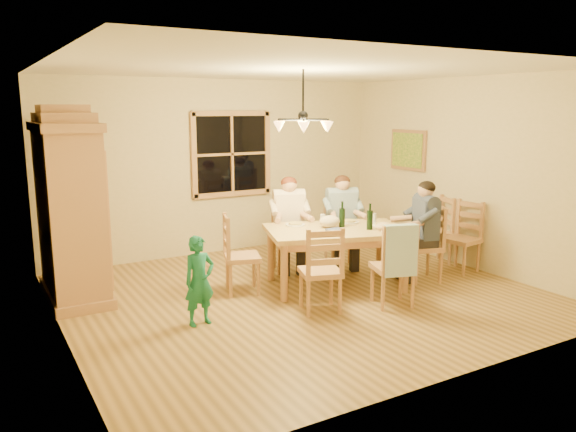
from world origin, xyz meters
TOP-DOWN VIEW (x-y plane):
  - floor at (0.00, 0.00)m, footprint 5.50×5.50m
  - ceiling at (0.00, 0.00)m, footprint 5.50×5.00m
  - wall_back at (0.00, 2.50)m, footprint 5.50×0.02m
  - wall_left at (-2.75, 0.00)m, footprint 0.02×5.00m
  - wall_right at (2.75, 0.00)m, footprint 0.02×5.00m
  - window at (0.20, 2.47)m, footprint 1.30×0.06m
  - painting at (2.71, 1.20)m, footprint 0.06×0.78m
  - chandelier at (-0.00, 0.00)m, footprint 0.77×0.68m
  - armoire at (-2.42, 1.29)m, footprint 0.66×1.40m
  - dining_table at (0.55, 0.08)m, footprint 1.97×1.54m
  - chair_far_left at (0.39, 0.99)m, footprint 0.55×0.53m
  - chair_far_right at (1.12, 0.75)m, footprint 0.55×0.53m
  - chair_near_left at (-0.11, -0.57)m, footprint 0.55×0.53m
  - chair_near_right at (0.71, -0.84)m, footprint 0.55×0.53m
  - chair_end_left at (-0.60, 0.44)m, footprint 0.53×0.55m
  - chair_end_right at (1.70, -0.29)m, footprint 0.53×0.55m
  - adult_woman at (0.39, 0.99)m, footprint 0.49×0.52m
  - adult_plaid_man at (1.12, 0.75)m, footprint 0.49×0.52m
  - adult_slate_man at (1.70, -0.29)m, footprint 0.52×0.49m
  - towel at (0.66, -1.02)m, footprint 0.39×0.21m
  - wine_bottle_a at (0.67, 0.13)m, footprint 0.08×0.08m
  - wine_bottle_b at (0.88, -0.18)m, footprint 0.08×0.08m
  - plate_woman at (0.20, 0.50)m, footprint 0.26×0.26m
  - plate_plaid at (0.91, 0.29)m, footprint 0.26×0.26m
  - plate_slate at (1.15, -0.09)m, footprint 0.26×0.26m
  - wine_glass_a at (0.53, 0.35)m, footprint 0.06×0.06m
  - wine_glass_b at (1.14, 0.06)m, footprint 0.06×0.06m
  - cap at (0.98, -0.34)m, footprint 0.20×0.20m
  - napkin at (0.43, -0.05)m, footprint 0.21×0.19m
  - cloth_bundle at (0.51, 0.17)m, footprint 0.28×0.22m
  - child at (-1.44, -0.28)m, footprint 0.38×0.28m
  - chair_spare_front at (2.45, -0.25)m, footprint 0.48×0.50m
  - chair_spare_back at (2.45, 0.27)m, footprint 0.54×0.55m

SIDE VIEW (x-z plane):
  - floor at x=0.00m, z-range 0.00..0.00m
  - chair_far_left at x=0.39m, z-range -0.19..0.80m
  - chair_far_right at x=1.12m, z-range -0.19..0.80m
  - chair_near_left at x=-0.11m, z-range -0.19..0.80m
  - chair_near_right at x=0.71m, z-range -0.19..0.80m
  - chair_end_left at x=-0.60m, z-range -0.19..0.80m
  - chair_end_right at x=1.70m, z-range -0.19..0.80m
  - chair_spare_front at x=2.45m, z-range -0.19..0.80m
  - chair_spare_back at x=2.45m, z-range -0.19..0.80m
  - child at x=-1.44m, z-range 0.00..0.96m
  - dining_table at x=0.55m, z-range 0.28..1.04m
  - towel at x=0.66m, z-range 0.41..0.99m
  - plate_woman at x=0.20m, z-range 0.76..0.78m
  - plate_plaid at x=0.91m, z-range 0.76..0.78m
  - plate_slate at x=1.15m, z-range 0.76..0.78m
  - napkin at x=0.43m, z-range 0.76..0.79m
  - cap at x=0.98m, z-range 0.76..0.87m
  - wine_glass_a at x=0.53m, z-range 0.76..0.90m
  - wine_glass_b at x=1.14m, z-range 0.76..0.90m
  - cloth_bundle at x=0.51m, z-range 0.76..0.91m
  - adult_woman at x=0.39m, z-range 0.40..1.28m
  - adult_plaid_man at x=1.12m, z-range 0.40..1.28m
  - adult_slate_man at x=1.70m, z-range 0.40..1.28m
  - wine_bottle_a at x=0.67m, z-range 0.76..1.09m
  - wine_bottle_b at x=0.88m, z-range 0.76..1.09m
  - armoire at x=-2.42m, z-range -0.09..2.21m
  - wall_back at x=0.00m, z-range 0.00..2.70m
  - wall_left at x=-2.75m, z-range 0.00..2.70m
  - wall_right at x=2.75m, z-range 0.00..2.70m
  - window at x=0.20m, z-range 0.90..2.20m
  - painting at x=2.71m, z-range 1.28..1.92m
  - chandelier at x=0.00m, z-range 1.72..2.43m
  - ceiling at x=0.00m, z-range 2.69..2.71m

